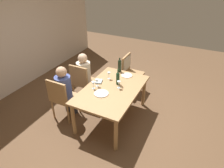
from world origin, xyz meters
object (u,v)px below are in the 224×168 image
dinner_plate_host (101,93)px  dinner_plate_guest_left (127,75)px  dining_table (112,92)px  wine_glass_near_left (97,81)px  wine_bottle_dark_red (120,65)px  chair_far_right (82,80)px  wine_glass_centre (109,74)px  wine_bottle_tall_green (118,78)px  person_woman_host (85,73)px  wine_glass_near_right (93,84)px  wine_glass_far (119,83)px  chair_right_end (129,68)px  chair_far_left (62,97)px  person_man_bearded (65,88)px

dinner_plate_host → dinner_plate_guest_left: size_ratio=1.15×
dining_table → wine_glass_near_left: wine_glass_near_left is taller
wine_bottle_dark_red → wine_glass_near_left: size_ratio=2.17×
dining_table → chair_far_right: size_ratio=1.69×
wine_glass_centre → dinner_plate_guest_left: wine_glass_centre is taller
wine_bottle_tall_green → wine_glass_centre: 0.27m
person_woman_host → wine_glass_near_left: person_woman_host is taller
person_woman_host → wine_glass_near_left: size_ratio=7.60×
wine_glass_near_left → dinner_plate_guest_left: bearing=-29.0°
dining_table → wine_bottle_tall_green: size_ratio=4.88×
dining_table → dinner_plate_guest_left: bearing=-5.3°
dining_table → wine_bottle_dark_red: wine_bottle_dark_red is taller
wine_glass_centre → wine_glass_near_right: (-0.46, 0.09, 0.00)m
wine_bottle_tall_green → wine_glass_far: 0.15m
chair_right_end → wine_glass_near_right: 1.35m
chair_far_right → chair_right_end: same height
wine_glass_centre → dinner_plate_guest_left: (0.28, -0.28, -0.10)m
person_woman_host → wine_glass_centre: person_woman_host is taller
chair_right_end → wine_glass_far: (-1.08, -0.23, 0.23)m
chair_far_left → person_woman_host: (0.81, -0.00, 0.12)m
wine_glass_near_left → wine_glass_centre: same height
person_woman_host → wine_glass_far: (-0.30, -0.98, 0.17)m
wine_glass_centre → wine_glass_far: (-0.23, -0.33, 0.00)m
dining_table → wine_glass_centre: bearing=36.1°
chair_far_right → dinner_plate_guest_left: bearing=19.3°
wine_glass_centre → chair_right_end: bearing=-6.8°
wine_glass_far → dinner_plate_host: bearing=148.2°
person_man_bearded → wine_glass_near_left: (0.28, -0.58, 0.17)m
person_woman_host → wine_glass_far: size_ratio=7.60×
person_woman_host → wine_glass_near_right: bearing=-43.5°
wine_glass_near_left → dinner_plate_guest_left: 0.73m
dining_table → chair_right_end: 1.17m
wine_glass_far → dinner_plate_host: size_ratio=0.56×
person_woman_host → wine_bottle_tall_green: person_woman_host is taller
chair_far_right → wine_bottle_tall_green: (-0.06, -0.90, 0.32)m
wine_bottle_tall_green → wine_bottle_dark_red: bearing=21.0°
chair_right_end → dinner_plate_host: chair_right_end is taller
person_woman_host → dinner_plate_guest_left: (0.21, -0.93, 0.07)m
chair_far_left → wine_glass_far: (0.51, -0.98, 0.29)m
wine_bottle_tall_green → wine_glass_near_right: size_ratio=2.14×
person_woman_host → wine_bottle_dark_red: bearing=24.0°
wine_bottle_tall_green → wine_glass_near_left: wine_bottle_tall_green is taller
wine_bottle_dark_red → dinner_plate_guest_left: 0.28m
wine_glass_near_left → wine_glass_centre: (0.36, -0.07, 0.00)m
person_woman_host → wine_bottle_tall_green: size_ratio=3.56×
wine_glass_centre → wine_glass_near_right: bearing=169.1°
dining_table → dinner_plate_host: bearing=158.7°
wine_glass_centre → wine_glass_far: 0.40m
dining_table → dinner_plate_host: size_ratio=5.83×
wine_glass_far → wine_glass_centre: bearing=54.9°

